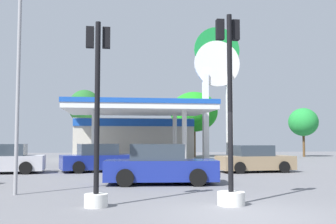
{
  "coord_description": "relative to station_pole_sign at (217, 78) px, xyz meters",
  "views": [
    {
      "loc": [
        -3.04,
        -9.22,
        1.77
      ],
      "look_at": [
        0.41,
        15.31,
        3.47
      ],
      "focal_mm": 42.62,
      "sensor_mm": 36.0,
      "label": 1
    }
  ],
  "objects": [
    {
      "name": "traffic_signal_0",
      "position": [
        -8.54,
        -19.41,
        -4.64
      ],
      "size": [
        0.65,
        0.66,
        4.92
      ],
      "color": "silver",
      "rests_on": "ground"
    },
    {
      "name": "car_1",
      "position": [
        -6.23,
        -14.33,
        -5.89
      ],
      "size": [
        4.56,
        2.31,
        1.58
      ],
      "color": "black",
      "rests_on": "ground"
    },
    {
      "name": "car_0",
      "position": [
        -0.47,
        -9.32,
        -5.95
      ],
      "size": [
        4.17,
        2.11,
        1.45
      ],
      "color": "black",
      "rests_on": "ground"
    },
    {
      "name": "car_3",
      "position": [
        -8.79,
        -7.81,
        -5.92
      ],
      "size": [
        4.53,
        2.72,
        1.52
      ],
      "color": "black",
      "rests_on": "ground"
    },
    {
      "name": "ground_plane",
      "position": [
        -5.1,
        -20.92,
        -6.61
      ],
      "size": [
        90.0,
        90.0,
        0.0
      ],
      "primitive_type": "plane",
      "color": "slate",
      "rests_on": "ground"
    },
    {
      "name": "tree_2",
      "position": [
        0.03,
        9.15,
        -2.08
      ],
      "size": [
        4.77,
        4.77,
        6.54
      ],
      "color": "brown",
      "rests_on": "ground"
    },
    {
      "name": "car_4",
      "position": [
        -13.78,
        -8.3,
        -5.92
      ],
      "size": [
        4.36,
        2.16,
        1.52
      ],
      "color": "black",
      "rests_on": "ground"
    },
    {
      "name": "tree_3",
      "position": [
        11.14,
        8.04,
        -3.1
      ],
      "size": [
        2.97,
        2.97,
        4.95
      ],
      "color": "brown",
      "rests_on": "ground"
    },
    {
      "name": "corner_streetlamp",
      "position": [
        -11.18,
        -16.97,
        -2.63
      ],
      "size": [
        0.24,
        1.48,
        6.57
      ],
      "color": "gray",
      "rests_on": "ground"
    },
    {
      "name": "station_pole_sign",
      "position": [
        0.0,
        0.0,
        0.0
      ],
      "size": [
        3.62,
        0.56,
        10.6
      ],
      "color": "white",
      "rests_on": "ground"
    },
    {
      "name": "tree_1",
      "position": [
        -10.81,
        9.2,
        -1.68
      ],
      "size": [
        3.1,
        3.1,
        6.58
      ],
      "color": "brown",
      "rests_on": "ground"
    },
    {
      "name": "gas_station",
      "position": [
        -6.32,
        4.22,
        -4.48
      ],
      "size": [
        9.97,
        14.78,
        4.32
      ],
      "color": "beige",
      "rests_on": "ground"
    },
    {
      "name": "traffic_signal_2",
      "position": [
        -4.96,
        -19.63,
        -4.87
      ],
      "size": [
        0.74,
        0.74,
        5.21
      ],
      "color": "silver",
      "rests_on": "ground"
    }
  ]
}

